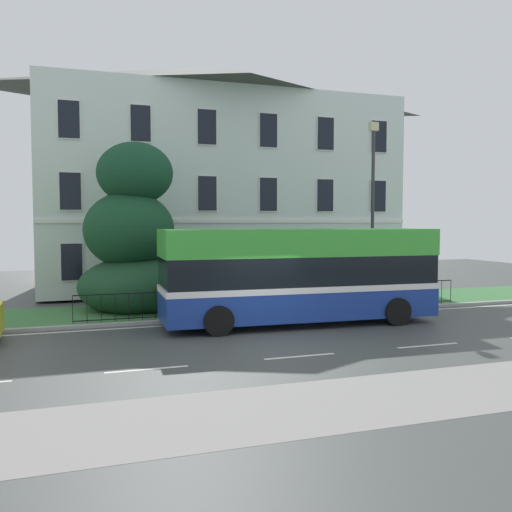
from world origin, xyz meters
name	(u,v)px	position (x,y,z in m)	size (l,w,h in m)	color
ground_plane	(267,338)	(0.00, 0.78, -0.02)	(60.00, 56.00, 0.18)	#414543
georgian_townhouse	(215,175)	(2.00, 14.52, 6.06)	(18.53, 8.65, 11.81)	silver
iron_verge_railing	(284,299)	(2.00, 4.40, 0.62)	(15.28, 0.04, 0.97)	black
evergreen_tree	(133,244)	(-3.27, 7.14, 2.69)	(4.50, 4.50, 6.82)	#423328
single_decker_bus	(300,274)	(1.83, 2.46, 1.73)	(9.62, 2.90, 3.30)	navy
street_lamp_post	(373,201)	(6.51, 5.59, 4.41)	(0.36, 0.24, 7.58)	#333338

